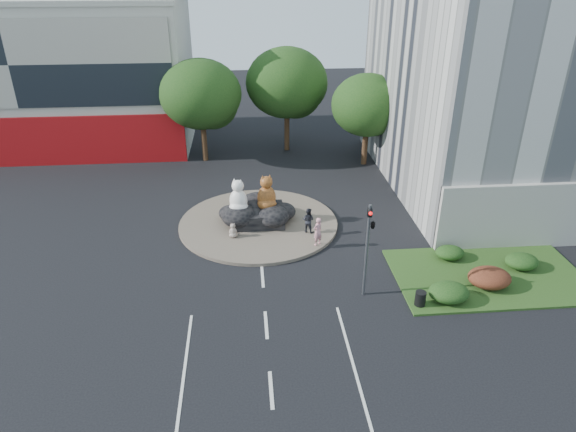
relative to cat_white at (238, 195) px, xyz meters
name	(u,v)px	position (x,y,z in m)	size (l,w,h in m)	color
ground	(266,325)	(1.19, -9.79, -2.19)	(120.00, 120.00, 0.00)	black
roundabout_island	(258,223)	(1.19, 0.21, -2.09)	(10.00, 10.00, 0.20)	brown
rock_plinth	(258,215)	(1.19, 0.21, -1.54)	(3.20, 2.60, 0.90)	black
shophouse_block	(41,73)	(-16.81, 18.12, 3.99)	(25.20, 12.30, 17.40)	beige
grass_verge	(488,276)	(13.19, -6.79, -2.13)	(10.00, 6.00, 0.12)	#284517
tree_left	(202,97)	(-2.74, 12.27, 3.05)	(6.46, 6.46, 8.27)	#382314
tree_mid	(288,86)	(4.26, 14.27, 3.36)	(6.84, 6.84, 8.76)	#382314
tree_right	(368,108)	(10.26, 10.27, 2.44)	(5.70, 5.70, 7.30)	#382314
hedge_near_green	(449,292)	(10.19, -8.79, -1.62)	(2.00, 1.60, 0.90)	#123711
hedge_red	(489,278)	(12.69, -7.79, -1.58)	(2.20, 1.76, 0.99)	#461F12
hedge_mid_green	(522,261)	(15.19, -6.29, -1.67)	(1.80, 1.44, 0.81)	#123711
hedge_back_green	(450,253)	(11.69, -4.99, -1.71)	(1.60, 1.28, 0.72)	#123711
traffic_light	(370,231)	(6.29, -7.80, 1.43)	(0.44, 1.24, 5.00)	#595B60
street_lamp	(478,162)	(14.01, -1.79, 2.36)	(2.34, 0.22, 8.06)	#595B60
cat_white	(238,195)	(0.00, 0.00, 0.00)	(1.31, 1.14, 2.19)	white
cat_tabby	(266,192)	(1.75, 0.31, 0.03)	(1.35, 1.17, 2.24)	#A26D21
kitten_calico	(233,230)	(-0.38, -1.59, -1.54)	(0.55, 0.47, 0.91)	silver
kitten_white	(280,221)	(2.52, -0.52, -1.59)	(0.48, 0.42, 0.80)	beige
pedestrian_pink	(318,231)	(4.52, -2.97, -1.13)	(0.63, 0.42, 1.74)	pink
pedestrian_dark	(308,220)	(4.16, -1.37, -1.21)	(0.76, 0.60, 1.57)	black
parked_car	(74,152)	(-13.67, 13.18, -1.52)	(1.42, 4.06, 1.34)	#B2B6BB
litter_bin	(420,298)	(8.69, -9.04, -1.71)	(0.53, 0.53, 0.73)	black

